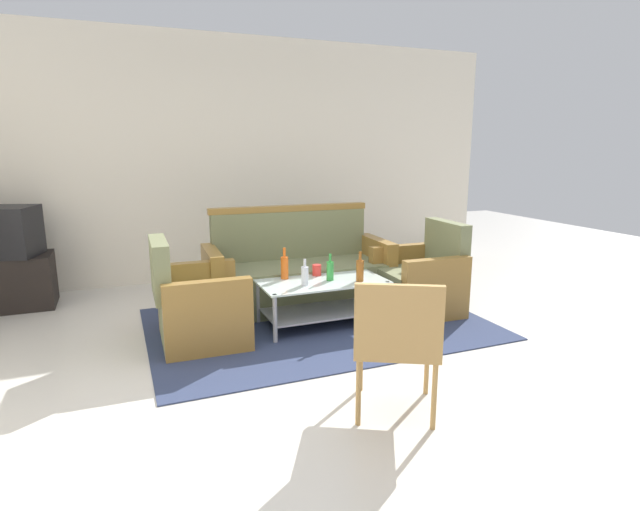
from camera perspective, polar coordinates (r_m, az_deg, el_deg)
The scene contains 15 objects.
ground_plane at distance 3.69m, azimuth 3.91°, elevation -12.81°, with size 14.00×14.00×0.00m, color beige.
wall_back at distance 6.24m, azimuth -8.47°, elevation 10.63°, with size 6.52×0.12×2.80m.
rug at distance 4.57m, azimuth -0.24°, elevation -7.65°, with size 2.92×2.01×0.01m, color #2D3856.
couch at distance 5.03m, azimuth -2.51°, elevation -2.10°, with size 1.83×0.81×0.96m.
armchair_left at distance 4.21m, azimuth -13.55°, elevation -5.73°, with size 0.71×0.77×0.85m.
armchair_right at distance 4.94m, azimuth 11.21°, elevation -2.95°, with size 0.72×0.78×0.85m.
coffee_table at distance 4.47m, azimuth 0.19°, elevation -4.52°, with size 1.10×0.60×0.40m.
bottle_orange at distance 4.47m, azimuth -4.01°, elevation -1.31°, with size 0.07×0.07×0.28m.
bottle_green at distance 4.42m, azimuth 1.14°, elevation -1.67°, with size 0.06×0.06×0.24m.
bottle_clear at distance 4.26m, azimuth -1.71°, elevation -2.24°, with size 0.06×0.06×0.23m.
bottle_brown at distance 4.40m, azimuth 4.51°, elevation -1.64°, with size 0.07×0.07×0.26m.
cup at distance 4.59m, azimuth -0.36°, elevation -1.64°, with size 0.08×0.08×0.10m, color red.
tv_stand at distance 5.79m, azimuth -31.61°, elevation -2.60°, with size 0.80×0.50×0.52m, color black.
television at distance 5.70m, azimuth -32.16°, elevation 2.28°, with size 0.70×0.59×0.48m.
wicker_chair at distance 2.96m, azimuth 8.64°, elevation -9.05°, with size 0.65×0.65×0.84m.
Camera 1 is at (-1.48, -3.00, 1.56)m, focal length 28.46 mm.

